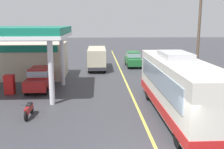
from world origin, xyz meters
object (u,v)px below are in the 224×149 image
at_px(minibus_opposing_lane, 97,57).
at_px(motorcycle_parked_forecourt, 29,110).
at_px(car_trailing_behind_bus, 133,58).
at_px(car_at_pump, 40,78).
at_px(coach_bus_main, 179,88).
at_px(pedestrian_near_pump, 50,73).

bearing_deg(minibus_opposing_lane, motorcycle_parked_forecourt, -104.32).
bearing_deg(car_trailing_behind_bus, minibus_opposing_lane, -160.30).
height_order(minibus_opposing_lane, car_trailing_behind_bus, minibus_opposing_lane).
height_order(car_at_pump, car_trailing_behind_bus, same).
bearing_deg(motorcycle_parked_forecourt, car_at_pump, 96.10).
height_order(coach_bus_main, car_trailing_behind_bus, coach_bus_main).
height_order(coach_bus_main, motorcycle_parked_forecourt, coach_bus_main).
relative_size(pedestrian_near_pump, car_trailing_behind_bus, 0.40).
distance_m(coach_bus_main, pedestrian_near_pump, 12.66).
relative_size(coach_bus_main, pedestrian_near_pump, 6.65).
height_order(motorcycle_parked_forecourt, car_trailing_behind_bus, car_trailing_behind_bus).
bearing_deg(car_trailing_behind_bus, coach_bus_main, -88.69).
bearing_deg(coach_bus_main, minibus_opposing_lane, 107.31).
xyz_separation_m(car_at_pump, motorcycle_parked_forecourt, (0.66, -6.22, -0.57)).
bearing_deg(coach_bus_main, pedestrian_near_pump, 135.70).
distance_m(pedestrian_near_pump, car_trailing_behind_bus, 12.02).
height_order(coach_bus_main, pedestrian_near_pump, coach_bus_main).
relative_size(coach_bus_main, motorcycle_parked_forecourt, 6.13).
distance_m(coach_bus_main, minibus_opposing_lane, 16.31).
bearing_deg(pedestrian_near_pump, minibus_opposing_lane, 58.12).
bearing_deg(motorcycle_parked_forecourt, minibus_opposing_lane, 75.68).
distance_m(coach_bus_main, car_at_pump, 11.46).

